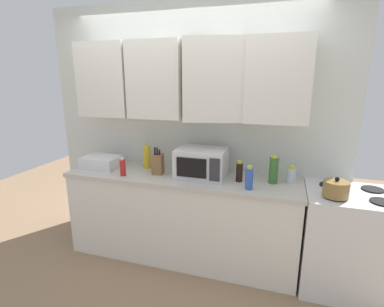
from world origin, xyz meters
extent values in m
plane|color=#937556|center=(0.00, -1.00, 0.00)|extent=(8.00, 8.00, 0.00)
cube|color=silver|center=(0.00, 0.03, 1.30)|extent=(3.22, 0.06, 2.60)
cube|color=white|center=(-0.87, -0.15, 1.83)|extent=(0.56, 0.33, 0.75)
cube|color=white|center=(-0.29, -0.15, 1.83)|extent=(0.56, 0.33, 0.75)
cube|color=white|center=(0.29, -0.20, 1.83)|extent=(0.62, 0.46, 0.75)
cube|color=white|center=(0.87, -0.15, 1.83)|extent=(0.56, 0.33, 0.75)
cube|color=white|center=(0.00, -0.30, 0.43)|extent=(2.32, 0.60, 0.86)
cube|color=beige|center=(0.00, -0.30, 0.88)|extent=(2.35, 0.63, 0.04)
cube|color=silver|center=(1.56, -0.32, 0.45)|extent=(0.76, 0.64, 0.90)
cylinder|color=black|center=(1.39, -0.46, 0.91)|extent=(0.18, 0.18, 0.01)
cylinder|color=black|center=(1.73, -0.46, 0.91)|extent=(0.18, 0.18, 0.01)
cylinder|color=black|center=(1.39, -0.18, 0.91)|extent=(0.18, 0.18, 0.01)
cylinder|color=black|center=(1.73, -0.18, 0.91)|extent=(0.18, 0.18, 0.01)
cylinder|color=olive|center=(1.39, -0.46, 0.98)|extent=(0.20, 0.20, 0.13)
sphere|color=black|center=(1.39, -0.46, 1.06)|extent=(0.04, 0.04, 0.04)
cube|color=silver|center=(0.21, -0.28, 1.04)|extent=(0.48, 0.36, 0.28)
cube|color=black|center=(0.16, -0.46, 1.04)|extent=(0.29, 0.01, 0.18)
cube|color=#2D2D33|center=(0.38, -0.46, 1.04)|extent=(0.10, 0.01, 0.21)
cube|color=silver|center=(-0.92, -0.30, 0.96)|extent=(0.38, 0.30, 0.12)
cube|color=brown|center=(-0.24, -0.32, 1.00)|extent=(0.12, 0.13, 0.20)
cylinder|color=black|center=(-0.27, -0.33, 1.14)|extent=(0.02, 0.02, 0.08)
cylinder|color=black|center=(-0.24, -0.33, 1.14)|extent=(0.02, 0.02, 0.07)
cylinder|color=black|center=(-0.22, -0.33, 1.13)|extent=(0.02, 0.02, 0.05)
cylinder|color=#386B2D|center=(0.89, -0.26, 1.02)|extent=(0.08, 0.08, 0.24)
cylinder|color=yellow|center=(0.89, -0.26, 1.15)|extent=(0.06, 0.06, 0.02)
cylinder|color=silver|center=(1.05, -0.19, 0.97)|extent=(0.08, 0.08, 0.13)
cylinder|color=yellow|center=(1.05, -0.19, 1.05)|extent=(0.05, 0.05, 0.03)
cylinder|color=red|center=(-0.55, -0.48, 0.98)|extent=(0.06, 0.06, 0.16)
cylinder|color=silver|center=(-0.55, -0.48, 1.07)|extent=(0.04, 0.04, 0.02)
cylinder|color=black|center=(0.58, -0.31, 0.99)|extent=(0.06, 0.06, 0.17)
cylinder|color=yellow|center=(0.58, -0.31, 1.09)|extent=(0.04, 0.04, 0.03)
cylinder|color=gold|center=(-0.43, -0.18, 1.01)|extent=(0.08, 0.08, 0.23)
cylinder|color=yellow|center=(-0.43, -0.18, 1.14)|extent=(0.06, 0.06, 0.02)
cylinder|color=#2D56B7|center=(0.69, -0.48, 0.99)|extent=(0.07, 0.07, 0.19)
cylinder|color=yellow|center=(0.69, -0.48, 1.10)|extent=(0.04, 0.04, 0.03)
camera|label=1|loc=(0.94, -2.93, 1.85)|focal=27.38mm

